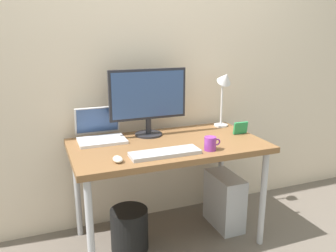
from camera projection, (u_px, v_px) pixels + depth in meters
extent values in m
plane|color=#665B51|center=(168.00, 238.00, 2.56)|extent=(6.00, 6.00, 0.00)
cube|color=beige|center=(148.00, 56.00, 2.59)|extent=(4.40, 0.04, 2.60)
cube|color=brown|center=(168.00, 146.00, 2.37)|extent=(1.31, 0.71, 0.04)
cylinder|color=#B2B2B7|center=(90.00, 234.00, 2.00)|extent=(0.04, 0.04, 0.70)
cylinder|color=#B2B2B7|center=(263.00, 199.00, 2.42)|extent=(0.04, 0.04, 0.70)
cylinder|color=#B2B2B7|center=(77.00, 191.00, 2.53)|extent=(0.04, 0.04, 0.70)
cylinder|color=#B2B2B7|center=(221.00, 169.00, 2.95)|extent=(0.04, 0.04, 0.70)
cylinder|color=#232328|center=(149.00, 134.00, 2.55)|extent=(0.20, 0.20, 0.01)
cylinder|color=#232328|center=(148.00, 126.00, 2.53)|extent=(0.04, 0.04, 0.11)
cube|color=#232328|center=(148.00, 94.00, 2.47)|extent=(0.57, 0.03, 0.36)
cube|color=#334C7F|center=(149.00, 95.00, 2.45)|extent=(0.53, 0.01, 0.32)
cube|color=silver|center=(102.00, 141.00, 2.39)|extent=(0.32, 0.22, 0.02)
cube|color=silver|center=(98.00, 120.00, 2.48)|extent=(0.32, 0.07, 0.21)
cube|color=#334C7F|center=(98.00, 120.00, 2.47)|extent=(0.30, 0.05, 0.18)
cylinder|color=silver|center=(221.00, 125.00, 2.79)|extent=(0.11, 0.11, 0.01)
cylinder|color=silver|center=(222.00, 103.00, 2.74)|extent=(0.02, 0.02, 0.35)
cone|color=silver|center=(225.00, 78.00, 2.65)|extent=(0.11, 0.14, 0.13)
cube|color=#B2B2B7|center=(165.00, 153.00, 2.14)|extent=(0.44, 0.14, 0.02)
ellipsoid|color=silver|center=(118.00, 159.00, 2.02)|extent=(0.06, 0.09, 0.03)
cylinder|color=purple|center=(210.00, 144.00, 2.21)|extent=(0.08, 0.08, 0.09)
torus|color=purple|center=(217.00, 142.00, 2.23)|extent=(0.05, 0.01, 0.05)
cube|color=#268C4C|center=(241.00, 128.00, 2.56)|extent=(0.11, 0.03, 0.09)
cube|color=#B2B2B7|center=(224.00, 200.00, 2.69)|extent=(0.18, 0.36, 0.42)
cylinder|color=black|center=(129.00, 229.00, 2.41)|extent=(0.26, 0.26, 0.30)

